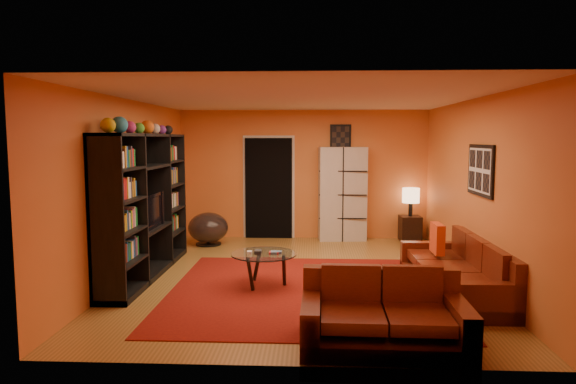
{
  "coord_description": "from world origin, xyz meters",
  "views": [
    {
      "loc": [
        0.18,
        -7.4,
        2.04
      ],
      "look_at": [
        -0.17,
        0.1,
        1.25
      ],
      "focal_mm": 32.0,
      "sensor_mm": 36.0,
      "label": 1
    }
  ],
  "objects_px": {
    "storage_cabinet": "(342,194)",
    "bowl_chair": "(208,228)",
    "coffee_table": "(264,257)",
    "loveseat": "(383,315)",
    "entertainment_unit": "(146,205)",
    "side_table": "(410,228)",
    "tv": "(148,211)",
    "table_lamp": "(411,196)",
    "sofa": "(461,272)"
  },
  "relations": [
    {
      "from": "storage_cabinet",
      "to": "bowl_chair",
      "type": "bearing_deg",
      "value": -171.72
    },
    {
      "from": "coffee_table",
      "to": "bowl_chair",
      "type": "bearing_deg",
      "value": 116.07
    },
    {
      "from": "loveseat",
      "to": "coffee_table",
      "type": "bearing_deg",
      "value": 37.08
    },
    {
      "from": "loveseat",
      "to": "storage_cabinet",
      "type": "relative_size",
      "value": 0.88
    },
    {
      "from": "entertainment_unit",
      "to": "side_table",
      "type": "xyz_separation_m",
      "value": [
        4.41,
        2.75,
        -0.8
      ]
    },
    {
      "from": "tv",
      "to": "side_table",
      "type": "bearing_deg",
      "value": -57.31
    },
    {
      "from": "table_lamp",
      "to": "entertainment_unit",
      "type": "bearing_deg",
      "value": -148.04
    },
    {
      "from": "tv",
      "to": "storage_cabinet",
      "type": "height_order",
      "value": "storage_cabinet"
    },
    {
      "from": "table_lamp",
      "to": "storage_cabinet",
      "type": "bearing_deg",
      "value": 177.87
    },
    {
      "from": "entertainment_unit",
      "to": "sofa",
      "type": "bearing_deg",
      "value": -9.28
    },
    {
      "from": "storage_cabinet",
      "to": "side_table",
      "type": "xyz_separation_m",
      "value": [
        1.35,
        -0.05,
        -0.68
      ]
    },
    {
      "from": "side_table",
      "to": "storage_cabinet",
      "type": "bearing_deg",
      "value": 177.87
    },
    {
      "from": "side_table",
      "to": "loveseat",
      "type": "bearing_deg",
      "value": -103.51
    },
    {
      "from": "storage_cabinet",
      "to": "side_table",
      "type": "bearing_deg",
      "value": -7.25
    },
    {
      "from": "sofa",
      "to": "bowl_chair",
      "type": "height_order",
      "value": "sofa"
    },
    {
      "from": "loveseat",
      "to": "coffee_table",
      "type": "height_order",
      "value": "loveseat"
    },
    {
      "from": "coffee_table",
      "to": "storage_cabinet",
      "type": "relative_size",
      "value": 0.49
    },
    {
      "from": "side_table",
      "to": "table_lamp",
      "type": "xyz_separation_m",
      "value": [
        0.0,
        0.0,
        0.65
      ]
    },
    {
      "from": "table_lamp",
      "to": "loveseat",
      "type": "bearing_deg",
      "value": -103.51
    },
    {
      "from": "entertainment_unit",
      "to": "bowl_chair",
      "type": "relative_size",
      "value": 3.92
    },
    {
      "from": "loveseat",
      "to": "table_lamp",
      "type": "bearing_deg",
      "value": -12.23
    },
    {
      "from": "bowl_chair",
      "to": "table_lamp",
      "type": "relative_size",
      "value": 1.38
    },
    {
      "from": "entertainment_unit",
      "to": "sofa",
      "type": "distance_m",
      "value": 4.54
    },
    {
      "from": "side_table",
      "to": "sofa",
      "type": "bearing_deg",
      "value": -89.86
    },
    {
      "from": "tv",
      "to": "coffee_table",
      "type": "bearing_deg",
      "value": -104.96
    },
    {
      "from": "entertainment_unit",
      "to": "tv",
      "type": "xyz_separation_m",
      "value": [
        0.05,
        -0.05,
        -0.08
      ]
    },
    {
      "from": "coffee_table",
      "to": "storage_cabinet",
      "type": "xyz_separation_m",
      "value": [
        1.27,
        3.31,
        0.52
      ]
    },
    {
      "from": "tv",
      "to": "sofa",
      "type": "distance_m",
      "value": 4.47
    },
    {
      "from": "coffee_table",
      "to": "table_lamp",
      "type": "height_order",
      "value": "table_lamp"
    },
    {
      "from": "sofa",
      "to": "loveseat",
      "type": "bearing_deg",
      "value": -126.92
    },
    {
      "from": "bowl_chair",
      "to": "table_lamp",
      "type": "distance_m",
      "value": 4.01
    },
    {
      "from": "sofa",
      "to": "tv",
      "type": "bearing_deg",
      "value": 170.73
    },
    {
      "from": "entertainment_unit",
      "to": "storage_cabinet",
      "type": "distance_m",
      "value": 4.15
    },
    {
      "from": "loveseat",
      "to": "bowl_chair",
      "type": "height_order",
      "value": "loveseat"
    },
    {
      "from": "coffee_table",
      "to": "table_lamp",
      "type": "distance_m",
      "value": 4.21
    },
    {
      "from": "sofa",
      "to": "side_table",
      "type": "xyz_separation_m",
      "value": [
        -0.01,
        3.47,
        -0.03
      ]
    },
    {
      "from": "loveseat",
      "to": "bowl_chair",
      "type": "distance_m",
      "value": 5.33
    },
    {
      "from": "sofa",
      "to": "loveseat",
      "type": "relative_size",
      "value": 1.47
    },
    {
      "from": "coffee_table",
      "to": "bowl_chair",
      "type": "xyz_separation_m",
      "value": [
        -1.32,
        2.7,
        -0.08
      ]
    },
    {
      "from": "entertainment_unit",
      "to": "loveseat",
      "type": "xyz_separation_m",
      "value": [
        3.17,
        -2.41,
        -0.77
      ]
    },
    {
      "from": "side_table",
      "to": "coffee_table",
      "type": "bearing_deg",
      "value": -128.66
    },
    {
      "from": "tv",
      "to": "bowl_chair",
      "type": "distance_m",
      "value": 2.36
    },
    {
      "from": "side_table",
      "to": "entertainment_unit",
      "type": "bearing_deg",
      "value": -148.04
    },
    {
      "from": "loveseat",
      "to": "coffee_table",
      "type": "relative_size",
      "value": 1.8
    },
    {
      "from": "entertainment_unit",
      "to": "coffee_table",
      "type": "height_order",
      "value": "entertainment_unit"
    },
    {
      "from": "side_table",
      "to": "table_lamp",
      "type": "relative_size",
      "value": 0.9
    },
    {
      "from": "tv",
      "to": "storage_cabinet",
      "type": "xyz_separation_m",
      "value": [
        3.01,
        2.85,
        -0.04
      ]
    },
    {
      "from": "storage_cabinet",
      "to": "sofa",
      "type": "bearing_deg",
      "value": -74.09
    },
    {
      "from": "storage_cabinet",
      "to": "entertainment_unit",
      "type": "bearing_deg",
      "value": -142.69
    },
    {
      "from": "loveseat",
      "to": "entertainment_unit",
      "type": "bearing_deg",
      "value": 53.98
    }
  ]
}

